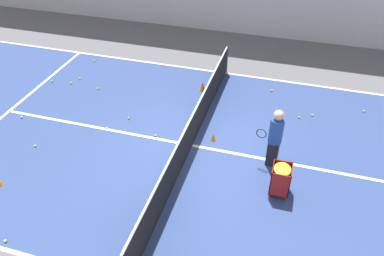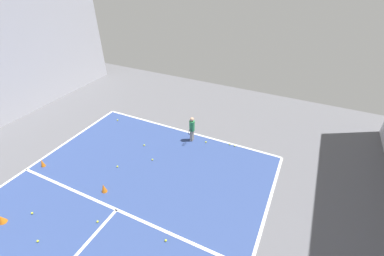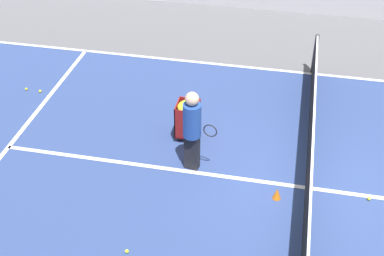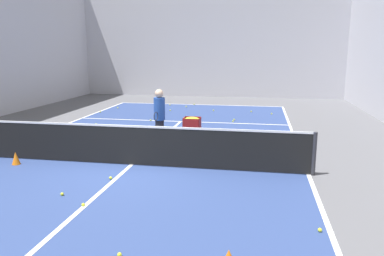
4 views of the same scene
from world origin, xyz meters
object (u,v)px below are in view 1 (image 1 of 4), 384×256
at_px(ball_cart, 281,175).
at_px(training_cone_1, 202,86).
at_px(coach_at_net, 275,135).
at_px(tennis_net, 192,131).

bearing_deg(ball_cart, training_cone_1, -143.44).
bearing_deg(ball_cart, coach_at_net, -162.68).
distance_m(coach_at_net, ball_cart, 1.13).
bearing_deg(tennis_net, training_cone_1, -170.51).
relative_size(tennis_net, coach_at_net, 5.24).
distance_m(tennis_net, training_cone_1, 3.11).
distance_m(tennis_net, ball_cart, 2.85).
bearing_deg(ball_cart, tennis_net, -114.00).
bearing_deg(tennis_net, coach_at_net, 85.99).
height_order(ball_cart, training_cone_1, ball_cart).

